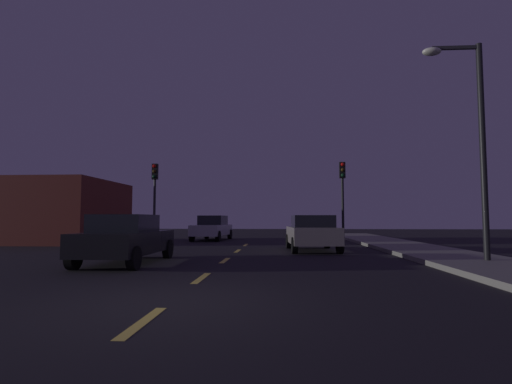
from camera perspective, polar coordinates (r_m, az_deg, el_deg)
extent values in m
plane|color=black|center=(13.48, -4.18, -9.65)|extent=(80.00, 80.00, 0.00)
cube|color=gray|center=(14.52, 26.98, -8.53)|extent=(3.00, 40.00, 0.15)
cube|color=#EACC4C|center=(5.56, -16.15, -17.70)|extent=(0.16, 1.60, 0.01)
cube|color=#EACC4C|center=(9.17, -7.95, -12.30)|extent=(0.16, 1.60, 0.01)
cube|color=#EACC4C|center=(12.89, -4.54, -9.90)|extent=(0.16, 1.60, 0.01)
cube|color=#EACC4C|center=(16.65, -2.69, -8.56)|extent=(0.16, 1.60, 0.01)
cube|color=#EACC4C|center=(20.42, -1.52, -7.71)|extent=(0.16, 1.60, 0.01)
cylinder|color=#2D2D30|center=(23.10, -14.57, -1.56)|extent=(0.14, 0.14, 4.51)
cube|color=black|center=(23.24, -14.49, 2.89)|extent=(0.32, 0.24, 0.90)
sphere|color=red|center=(23.12, -14.60, 3.68)|extent=(0.20, 0.20, 0.20)
sphere|color=#3F2D0C|center=(23.09, -14.61, 2.94)|extent=(0.20, 0.20, 0.20)
sphere|color=#0C3319|center=(23.05, -14.63, 2.20)|extent=(0.20, 0.20, 0.20)
cylinder|color=black|center=(22.23, 12.52, -1.50)|extent=(0.14, 0.14, 4.51)
cube|color=black|center=(22.37, 12.45, 3.13)|extent=(0.32, 0.24, 0.90)
sphere|color=red|center=(22.26, 12.51, 3.94)|extent=(0.20, 0.20, 0.20)
sphere|color=#3F2D0C|center=(22.22, 12.52, 3.18)|extent=(0.20, 0.20, 0.20)
sphere|color=#0C3319|center=(22.18, 12.53, 2.41)|extent=(0.20, 0.20, 0.20)
cube|color=gray|center=(16.80, 8.16, -6.24)|extent=(2.10, 3.99, 0.68)
cube|color=black|center=(16.59, 8.23, -4.23)|extent=(1.75, 1.85, 0.49)
cylinder|color=black|center=(18.10, 4.78, -7.18)|extent=(0.26, 0.65, 0.64)
cylinder|color=black|center=(18.33, 10.28, -7.09)|extent=(0.26, 0.65, 0.64)
cylinder|color=black|center=(15.33, 5.64, -7.76)|extent=(0.26, 0.65, 0.64)
cylinder|color=black|center=(15.59, 12.11, -7.62)|extent=(0.26, 0.65, 0.64)
cube|color=black|center=(12.60, -18.28, -6.95)|extent=(1.78, 4.29, 0.64)
cube|color=black|center=(12.38, -18.59, -4.32)|extent=(1.55, 1.93, 0.51)
cylinder|color=black|center=(14.40, -19.02, -7.81)|extent=(0.22, 0.64, 0.64)
cylinder|color=black|center=(13.87, -12.72, -8.08)|extent=(0.22, 0.64, 0.64)
cylinder|color=black|center=(11.52, -25.06, -8.67)|extent=(0.22, 0.64, 0.64)
cylinder|color=black|center=(10.86, -17.37, -9.17)|extent=(0.22, 0.64, 0.64)
cube|color=silver|center=(25.28, -6.41, -5.51)|extent=(2.07, 4.62, 0.65)
cube|color=black|center=(25.49, -6.28, -4.10)|extent=(1.67, 2.14, 0.59)
cylinder|color=black|center=(23.45, -5.54, -6.44)|extent=(0.27, 0.65, 0.64)
cylinder|color=black|center=(23.87, -9.32, -6.36)|extent=(0.27, 0.65, 0.64)
cylinder|color=black|center=(26.76, -3.84, -6.14)|extent=(0.27, 0.65, 0.64)
cylinder|color=black|center=(27.14, -7.18, -6.08)|extent=(0.27, 0.65, 0.64)
cylinder|color=black|center=(13.44, 30.17, 5.00)|extent=(0.18, 0.18, 6.62)
cube|color=#2D2D30|center=(13.99, 27.01, 18.21)|extent=(1.39, 0.10, 0.10)
ellipsoid|color=silver|center=(13.70, 24.22, 18.15)|extent=(0.56, 0.36, 0.24)
cube|color=maroon|center=(25.05, -25.08, -2.60)|extent=(4.38, 6.70, 3.54)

